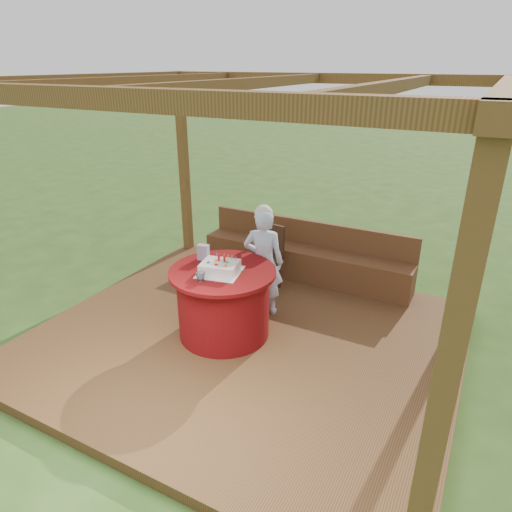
{
  "coord_description": "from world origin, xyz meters",
  "views": [
    {
      "loc": [
        2.16,
        -3.82,
        2.96
      ],
      "look_at": [
        0.0,
        0.25,
        1.0
      ],
      "focal_mm": 32.0,
      "sensor_mm": 36.0,
      "label": 1
    }
  ],
  "objects_px": {
    "bench": "(305,260)",
    "chair": "(265,254)",
    "elderly_woman": "(263,260)",
    "drinking_glass": "(200,277)",
    "table": "(224,302)",
    "gift_bag": "(203,252)",
    "birthday_cake": "(220,267)"
  },
  "relations": [
    {
      "from": "bench",
      "to": "table",
      "type": "relative_size",
      "value": 2.59
    },
    {
      "from": "drinking_glass",
      "to": "table",
      "type": "bearing_deg",
      "value": 79.89
    },
    {
      "from": "table",
      "to": "birthday_cake",
      "type": "distance_m",
      "value": 0.45
    },
    {
      "from": "chair",
      "to": "drinking_glass",
      "type": "xyz_separation_m",
      "value": [
        0.06,
        -1.58,
        0.35
      ]
    },
    {
      "from": "bench",
      "to": "chair",
      "type": "distance_m",
      "value": 0.68
    },
    {
      "from": "gift_bag",
      "to": "bench",
      "type": "bearing_deg",
      "value": 59.76
    },
    {
      "from": "bench",
      "to": "drinking_glass",
      "type": "distance_m",
      "value": 2.21
    },
    {
      "from": "bench",
      "to": "drinking_glass",
      "type": "height_order",
      "value": "drinking_glass"
    },
    {
      "from": "elderly_woman",
      "to": "drinking_glass",
      "type": "relative_size",
      "value": 13.5
    },
    {
      "from": "birthday_cake",
      "to": "gift_bag",
      "type": "distance_m",
      "value": 0.4
    },
    {
      "from": "drinking_glass",
      "to": "elderly_woman",
      "type": "bearing_deg",
      "value": 78.04
    },
    {
      "from": "table",
      "to": "birthday_cake",
      "type": "xyz_separation_m",
      "value": [
        0.0,
        -0.06,
        0.45
      ]
    },
    {
      "from": "elderly_woman",
      "to": "drinking_glass",
      "type": "distance_m",
      "value": 1.03
    },
    {
      "from": "bench",
      "to": "table",
      "type": "distance_m",
      "value": 1.81
    },
    {
      "from": "chair",
      "to": "elderly_woman",
      "type": "bearing_deg",
      "value": -65.3
    },
    {
      "from": "table",
      "to": "elderly_woman",
      "type": "xyz_separation_m",
      "value": [
        0.15,
        0.67,
        0.28
      ]
    },
    {
      "from": "chair",
      "to": "birthday_cake",
      "type": "bearing_deg",
      "value": -84.61
    },
    {
      "from": "bench",
      "to": "table",
      "type": "height_order",
      "value": "bench"
    },
    {
      "from": "bench",
      "to": "drinking_glass",
      "type": "relative_size",
      "value": 29.79
    },
    {
      "from": "chair",
      "to": "elderly_woman",
      "type": "relative_size",
      "value": 0.65
    },
    {
      "from": "table",
      "to": "drinking_glass",
      "type": "xyz_separation_m",
      "value": [
        -0.06,
        -0.33,
        0.44
      ]
    },
    {
      "from": "elderly_woman",
      "to": "bench",
      "type": "bearing_deg",
      "value": 85.79
    },
    {
      "from": "table",
      "to": "chair",
      "type": "relative_size",
      "value": 1.32
    },
    {
      "from": "birthday_cake",
      "to": "drinking_glass",
      "type": "bearing_deg",
      "value": -103.27
    },
    {
      "from": "table",
      "to": "drinking_glass",
      "type": "bearing_deg",
      "value": -100.11
    },
    {
      "from": "birthday_cake",
      "to": "chair",
      "type": "bearing_deg",
      "value": 95.39
    },
    {
      "from": "birthday_cake",
      "to": "elderly_woman",
      "type": "bearing_deg",
      "value": 78.53
    },
    {
      "from": "bench",
      "to": "gift_bag",
      "type": "height_order",
      "value": "gift_bag"
    },
    {
      "from": "elderly_woman",
      "to": "drinking_glass",
      "type": "height_order",
      "value": "elderly_woman"
    },
    {
      "from": "bench",
      "to": "table",
      "type": "xyz_separation_m",
      "value": [
        -0.23,
        -1.79,
        0.14
      ]
    },
    {
      "from": "elderly_woman",
      "to": "table",
      "type": "bearing_deg",
      "value": -102.87
    },
    {
      "from": "bench",
      "to": "birthday_cake",
      "type": "height_order",
      "value": "birthday_cake"
    }
  ]
}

